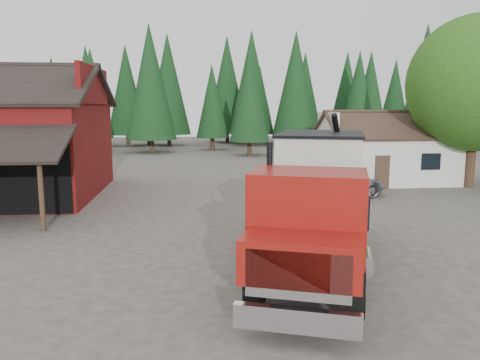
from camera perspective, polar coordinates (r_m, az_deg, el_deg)
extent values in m
plane|color=#474138|center=(17.22, -6.66, -7.52)|extent=(120.00, 120.00, 0.00)
cube|color=maroon|center=(27.06, -17.45, 10.96)|extent=(0.25, 7.00, 2.00)
cylinder|color=#382619|center=(19.84, -23.06, -1.83)|extent=(0.20, 0.20, 2.80)
cube|color=silver|center=(32.30, 17.38, 2.57)|extent=(8.00, 6.00, 3.00)
cube|color=#38281E|center=(30.77, 18.67, 6.42)|extent=(8.60, 3.42, 1.80)
cube|color=#38281E|center=(33.53, 16.55, 6.69)|extent=(8.60, 3.42, 1.80)
cube|color=silver|center=(30.78, 10.67, 6.73)|extent=(0.20, 4.20, 1.50)
cube|color=silver|center=(33.92, 23.82, 6.32)|extent=(0.20, 4.20, 1.50)
cube|color=#38281E|center=(29.02, 16.94, 0.92)|extent=(0.90, 0.06, 2.00)
cube|color=black|center=(30.23, 22.25, 2.09)|extent=(1.20, 0.06, 1.00)
cylinder|color=#382619|center=(31.50, 26.25, 2.09)|extent=(0.60, 0.60, 3.20)
sphere|color=#1F5513|center=(31.35, 26.84, 10.46)|extent=(8.00, 8.00, 8.00)
sphere|color=#1F5513|center=(31.40, 24.03, 8.44)|extent=(4.40, 4.40, 4.40)
cylinder|color=#382619|center=(47.03, 1.17, 4.01)|extent=(0.44, 0.44, 1.60)
cone|color=black|center=(46.87, 1.19, 10.23)|extent=(3.96, 3.96, 9.00)
cylinder|color=#382619|center=(47.90, 21.19, 3.49)|extent=(0.44, 0.44, 1.60)
cone|color=black|center=(47.77, 21.61, 10.79)|extent=(4.84, 4.84, 11.00)
cylinder|color=#382619|center=(50.86, -10.68, 4.23)|extent=(0.44, 0.44, 1.60)
cone|color=black|center=(50.76, -10.90, 11.67)|extent=(5.28, 5.28, 12.00)
cylinder|color=black|center=(11.61, 1.93, -12.52)|extent=(0.77, 1.30, 1.24)
cylinder|color=black|center=(11.42, 13.97, -13.16)|extent=(0.77, 1.30, 1.24)
cylinder|color=black|center=(16.69, 5.57, -5.83)|extent=(0.77, 1.30, 1.24)
cylinder|color=black|center=(16.56, 13.75, -6.17)|extent=(0.77, 1.30, 1.24)
cylinder|color=black|center=(18.21, 6.23, -4.59)|extent=(0.77, 1.30, 1.24)
cylinder|color=black|center=(18.09, 13.71, -4.88)|extent=(0.77, 1.30, 1.24)
cube|color=black|center=(14.73, 9.24, -6.10)|extent=(4.32, 9.56, 0.45)
cube|color=silver|center=(9.86, 6.91, -16.64)|extent=(2.52, 1.03, 0.51)
cube|color=silver|center=(9.61, 7.09, -11.50)|extent=(2.06, 0.80, 1.01)
cube|color=maroon|center=(10.19, 7.52, -9.30)|extent=(2.87, 2.21, 0.96)
cube|color=maroon|center=(11.43, 8.31, -4.08)|extent=(3.18, 2.69, 2.08)
cube|color=black|center=(10.48, 7.93, -3.37)|extent=(2.27, 0.85, 1.01)
cylinder|color=black|center=(12.44, 3.61, -0.03)|extent=(0.20, 0.20, 2.03)
cube|color=black|center=(12.54, 8.75, -3.19)|extent=(2.65, 1.02, 1.80)
cube|color=black|center=(16.19, 9.66, -3.64)|extent=(4.84, 7.11, 0.18)
cube|color=silver|center=(15.91, 9.82, 2.23)|extent=(3.66, 4.36, 1.80)
cone|color=silver|center=(16.08, 9.71, -1.76)|extent=(3.15, 3.15, 0.79)
cube|color=black|center=(15.83, 9.91, 5.55)|extent=(3.80, 4.50, 0.09)
cylinder|color=black|center=(17.46, 12.33, 2.38)|extent=(1.56, 2.18, 3.44)
cube|color=maroon|center=(18.82, 8.15, -0.85)|extent=(0.93, 1.07, 0.51)
cylinder|color=silver|center=(12.47, 14.48, -9.61)|extent=(0.96, 1.27, 0.63)
imported|color=#989A9F|center=(25.94, 11.51, -0.32)|extent=(5.94, 3.71, 1.53)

